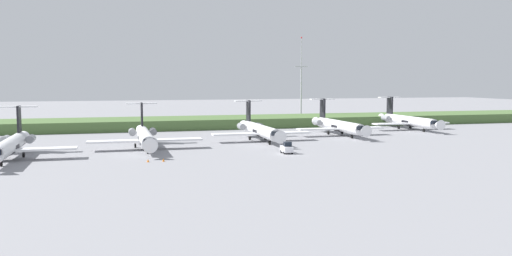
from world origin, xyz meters
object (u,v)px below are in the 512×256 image
object	(u,v)px
regional_jet_second	(145,136)
safety_cone_front_marker	(148,161)
regional_jet_third	(260,130)
safety_cone_mid_marker	(163,160)
regional_jet_nearest	(10,145)
regional_jet_fifth	(408,120)
antenna_mast	(301,87)
baggage_tug	(287,148)
regional_jet_fourth	(338,125)

from	to	relation	value
regional_jet_second	safety_cone_front_marker	xyz separation A→B (m)	(-0.62, -18.47, -2.26)
regional_jet_third	safety_cone_front_marker	size ratio (longest dim) A/B	56.36
regional_jet_third	safety_cone_mid_marker	bearing A→B (deg)	-133.35
regional_jet_nearest	regional_jet_third	distance (m)	52.93
regional_jet_fifth	regional_jet_nearest	bearing A→B (deg)	-161.92
regional_jet_third	antenna_mast	bearing A→B (deg)	60.39
regional_jet_third	antenna_mast	xyz separation A→B (m)	(28.64, 50.39, 9.14)
baggage_tug	safety_cone_front_marker	world-z (taller)	baggage_tug
antenna_mast	baggage_tug	distance (m)	78.87
safety_cone_mid_marker	regional_jet_third	bearing A→B (deg)	46.65
regional_jet_fourth	safety_cone_front_marker	size ratio (longest dim) A/B	56.36
baggage_tug	regional_jet_fourth	bearing A→B (deg)	50.73
safety_cone_front_marker	regional_jet_second	bearing A→B (deg)	88.07
antenna_mast	baggage_tug	size ratio (longest dim) A/B	8.86
regional_jet_nearest	baggage_tug	size ratio (longest dim) A/B	9.69
regional_jet_second	regional_jet_third	bearing A→B (deg)	15.64
regional_jet_second	baggage_tug	distance (m)	29.58
regional_jet_nearest	safety_cone_front_marker	world-z (taller)	regional_jet_nearest
regional_jet_second	regional_jet_fourth	distance (m)	51.17
regional_jet_second	safety_cone_front_marker	distance (m)	18.62
antenna_mast	regional_jet_third	bearing A→B (deg)	-119.61
regional_jet_third	safety_cone_mid_marker	world-z (taller)	regional_jet_third
safety_cone_front_marker	antenna_mast	bearing A→B (deg)	53.85
regional_jet_third	regional_jet_fourth	size ratio (longest dim) A/B	1.00
regional_jet_nearest	regional_jet_fifth	bearing A→B (deg)	18.08
regional_jet_fourth	safety_cone_mid_marker	world-z (taller)	regional_jet_fourth
regional_jet_fourth	regional_jet_third	bearing A→B (deg)	-163.49
regional_jet_fifth	safety_cone_mid_marker	distance (m)	84.22
regional_jet_fifth	antenna_mast	xyz separation A→B (m)	(-19.83, 34.32, 9.14)
regional_jet_second	antenna_mast	distance (m)	80.38
safety_cone_front_marker	regional_jet_fourth	bearing A→B (deg)	33.22
antenna_mast	regional_jet_nearest	bearing A→B (deg)	-139.88
safety_cone_front_marker	safety_cone_mid_marker	distance (m)	2.60
safety_cone_front_marker	regional_jet_third	bearing A→B (deg)	43.70
regional_jet_third	regional_jet_fifth	size ratio (longest dim) A/B	1.00
regional_jet_fourth	antenna_mast	xyz separation A→B (m)	(5.93, 43.66, 9.14)
baggage_tug	safety_cone_mid_marker	size ratio (longest dim) A/B	5.82
regional_jet_fifth	safety_cone_front_marker	size ratio (longest dim) A/B	56.36
regional_jet_nearest	regional_jet_fifth	size ratio (longest dim) A/B	1.00
regional_jet_nearest	regional_jet_second	bearing A→B (deg)	20.17
regional_jet_fourth	safety_cone_front_marker	world-z (taller)	regional_jet_fourth
regional_jet_fifth	regional_jet_fourth	bearing A→B (deg)	-160.07
antenna_mast	safety_cone_front_marker	xyz separation A→B (m)	(-55.73, -76.28, -11.40)
safety_cone_front_marker	safety_cone_mid_marker	bearing A→B (deg)	-1.20
antenna_mast	regional_jet_fourth	bearing A→B (deg)	-97.73
regional_jet_second	regional_jet_fourth	size ratio (longest dim) A/B	1.00
safety_cone_front_marker	regional_jet_fifth	bearing A→B (deg)	29.04
regional_jet_second	regional_jet_fourth	world-z (taller)	same
regional_jet_second	regional_jet_third	world-z (taller)	same
regional_jet_fifth	safety_cone_front_marker	world-z (taller)	regional_jet_fifth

